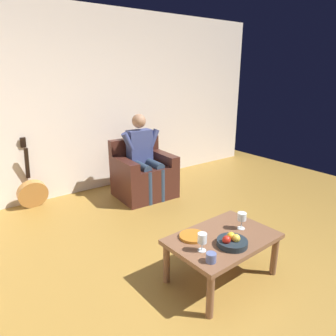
{
  "coord_description": "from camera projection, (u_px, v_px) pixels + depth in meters",
  "views": [
    {
      "loc": [
        1.8,
        1.36,
        1.82
      ],
      "look_at": [
        -0.17,
        -1.3,
        0.77
      ],
      "focal_mm": 33.04,
      "sensor_mm": 36.0,
      "label": 1
    }
  ],
  "objects": [
    {
      "name": "armchair",
      "position": [
        143.0,
        176.0,
        4.63
      ],
      "size": [
        0.83,
        0.74,
        0.85
      ],
      "rotation": [
        0.0,
        0.0,
        -0.04
      ],
      "color": "#401E18",
      "rests_on": "ground"
    },
    {
      "name": "wine_glass_far",
      "position": [
        202.0,
        239.0,
        2.48
      ],
      "size": [
        0.08,
        0.08,
        0.16
      ],
      "color": "silver",
      "rests_on": "coffee_table"
    },
    {
      "name": "guitar",
      "position": [
        32.0,
        192.0,
        4.25
      ],
      "size": [
        0.4,
        0.28,
        0.97
      ],
      "color": "#B77C3D",
      "rests_on": "ground"
    },
    {
      "name": "wall_back",
      "position": [
        86.0,
        103.0,
        4.6
      ],
      "size": [
        6.68,
        0.06,
        2.71
      ],
      "primitive_type": "cube",
      "color": "silver",
      "rests_on": "ground"
    },
    {
      "name": "fruit_bowl",
      "position": [
        232.0,
        242.0,
        2.57
      ],
      "size": [
        0.26,
        0.26,
        0.11
      ],
      "color": "#1C262E",
      "rests_on": "coffee_table"
    },
    {
      "name": "wine_glass_near",
      "position": [
        242.0,
        218.0,
        2.83
      ],
      "size": [
        0.08,
        0.08,
        0.16
      ],
      "color": "silver",
      "rests_on": "coffee_table"
    },
    {
      "name": "decorative_dish",
      "position": [
        192.0,
        236.0,
        2.7
      ],
      "size": [
        0.23,
        0.23,
        0.02
      ],
      "primitive_type": "cylinder",
      "color": "#AC651D",
      "rests_on": "coffee_table"
    },
    {
      "name": "person_seated",
      "position": [
        144.0,
        154.0,
        4.5
      ],
      "size": [
        0.62,
        0.59,
        1.22
      ],
      "rotation": [
        0.0,
        0.0,
        -0.04
      ],
      "color": "#394375",
      "rests_on": "ground"
    },
    {
      "name": "candle_jar",
      "position": [
        211.0,
        258.0,
        2.35
      ],
      "size": [
        0.08,
        0.08,
        0.07
      ],
      "primitive_type": "cylinder",
      "color": "slate",
      "rests_on": "coffee_table"
    },
    {
      "name": "ground_plane",
      "position": [
        243.0,
        295.0,
        2.62
      ],
      "size": [
        7.53,
        7.53,
        0.0
      ],
      "primitive_type": "plane",
      "color": "olive"
    },
    {
      "name": "coffee_table",
      "position": [
        222.0,
        243.0,
        2.74
      ],
      "size": [
        0.97,
        0.67,
        0.42
      ],
      "rotation": [
        0.0,
        0.0,
        0.04
      ],
      "color": "brown",
      "rests_on": "ground"
    }
  ]
}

